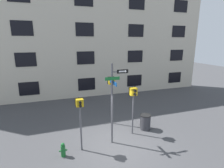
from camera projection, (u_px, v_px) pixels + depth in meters
ground_plane at (118, 145)px, 8.69m from camera, size 60.00×60.00×0.00m
building_facade at (84, 30)px, 15.06m from camera, size 24.00×0.64×11.94m
street_sign_pole at (113, 98)px, 8.34m from camera, size 1.16×0.95×4.03m
pedestrian_signal_left at (80, 111)px, 7.79m from camera, size 0.38×0.40×2.56m
pedestrian_signal_right at (133, 97)px, 9.23m from camera, size 0.41×0.40×2.66m
pedestrian_signal_across at (112, 87)px, 10.38m from camera, size 0.41×0.40×2.96m
fire_hydrant at (63, 150)px, 7.73m from camera, size 0.36×0.20×0.66m
trash_bin at (145, 122)px, 10.13m from camera, size 0.63×0.63×0.89m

